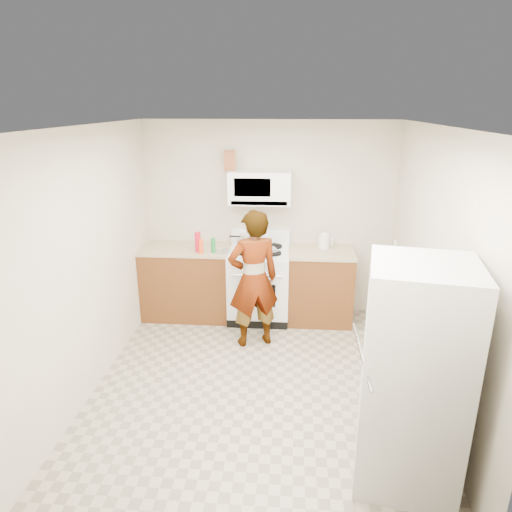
# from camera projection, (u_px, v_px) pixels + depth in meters

# --- Properties ---
(floor) EXTENTS (3.60, 3.60, 0.00)m
(floor) POSITION_uv_depth(u_px,v_px,m) (258.00, 382.00, 4.62)
(floor) COLOR gray
(floor) RESTS_ON ground
(back_wall) EXTENTS (3.20, 0.02, 2.50)m
(back_wall) POSITION_uv_depth(u_px,v_px,m) (269.00, 219.00, 5.92)
(back_wall) COLOR beige
(back_wall) RESTS_ON floor
(right_wall) EXTENTS (0.02, 3.60, 2.50)m
(right_wall) POSITION_uv_depth(u_px,v_px,m) (434.00, 271.00, 4.11)
(right_wall) COLOR beige
(right_wall) RESTS_ON floor
(cabinet_left) EXTENTS (1.12, 0.62, 0.90)m
(cabinet_left) POSITION_uv_depth(u_px,v_px,m) (188.00, 283.00, 5.97)
(cabinet_left) COLOR brown
(cabinet_left) RESTS_ON floor
(counter_left) EXTENTS (1.14, 0.64, 0.03)m
(counter_left) POSITION_uv_depth(u_px,v_px,m) (186.00, 249.00, 5.82)
(counter_left) COLOR tan
(counter_left) RESTS_ON cabinet_left
(cabinet_right) EXTENTS (0.80, 0.62, 0.90)m
(cabinet_right) POSITION_uv_depth(u_px,v_px,m) (320.00, 287.00, 5.84)
(cabinet_right) COLOR brown
(cabinet_right) RESTS_ON floor
(counter_right) EXTENTS (0.82, 0.64, 0.03)m
(counter_right) POSITION_uv_depth(u_px,v_px,m) (321.00, 252.00, 5.69)
(counter_right) COLOR tan
(counter_right) RESTS_ON cabinet_right
(gas_range) EXTENTS (0.76, 0.65, 1.13)m
(gas_range) POSITION_uv_depth(u_px,v_px,m) (259.00, 283.00, 5.88)
(gas_range) COLOR white
(gas_range) RESTS_ON floor
(microwave) EXTENTS (0.76, 0.38, 0.40)m
(microwave) POSITION_uv_depth(u_px,v_px,m) (260.00, 187.00, 5.61)
(microwave) COLOR white
(microwave) RESTS_ON back_wall
(person) EXTENTS (0.68, 0.57, 1.60)m
(person) POSITION_uv_depth(u_px,v_px,m) (253.00, 279.00, 5.13)
(person) COLOR tan
(person) RESTS_ON floor
(fridge) EXTENTS (0.81, 0.81, 1.70)m
(fridge) POSITION_uv_depth(u_px,v_px,m) (413.00, 377.00, 3.21)
(fridge) COLOR silver
(fridge) RESTS_ON floor
(kettle) EXTENTS (0.18, 0.18, 0.17)m
(kettle) POSITION_uv_depth(u_px,v_px,m) (324.00, 241.00, 5.78)
(kettle) COLOR silver
(kettle) RESTS_ON counter_right
(jug) EXTENTS (0.16, 0.16, 0.24)m
(jug) POSITION_uv_depth(u_px,v_px,m) (230.00, 160.00, 5.58)
(jug) COLOR brown
(jug) RESTS_ON microwave
(saucepan) EXTENTS (0.29, 0.29, 0.13)m
(saucepan) POSITION_uv_depth(u_px,v_px,m) (249.00, 240.00, 5.85)
(saucepan) COLOR silver
(saucepan) RESTS_ON gas_range
(tray) EXTENTS (0.29, 0.24, 0.05)m
(tray) POSITION_uv_depth(u_px,v_px,m) (267.00, 251.00, 5.61)
(tray) COLOR white
(tray) RESTS_ON gas_range
(bottle_spray) EXTENTS (0.08, 0.08, 0.24)m
(bottle_spray) POSITION_uv_depth(u_px,v_px,m) (198.00, 242.00, 5.63)
(bottle_spray) COLOR red
(bottle_spray) RESTS_ON counter_left
(bottle_hot_sauce) EXTENTS (0.07, 0.07, 0.18)m
(bottle_hot_sauce) POSITION_uv_depth(u_px,v_px,m) (201.00, 246.00, 5.56)
(bottle_hot_sauce) COLOR #F1481A
(bottle_hot_sauce) RESTS_ON counter_left
(bottle_green_cap) EXTENTS (0.07, 0.07, 0.18)m
(bottle_green_cap) POSITION_uv_depth(u_px,v_px,m) (213.00, 245.00, 5.60)
(bottle_green_cap) COLOR #167B31
(bottle_green_cap) RESTS_ON counter_left
(pot_lid) EXTENTS (0.31, 0.31, 0.01)m
(pot_lid) POSITION_uv_depth(u_px,v_px,m) (224.00, 251.00, 5.66)
(pot_lid) COLOR white
(pot_lid) RESTS_ON counter_left
(broom) EXTENTS (0.23, 0.18, 1.22)m
(broom) POSITION_uv_depth(u_px,v_px,m) (397.00, 288.00, 5.35)
(broom) COLOR white
(broom) RESTS_ON floor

